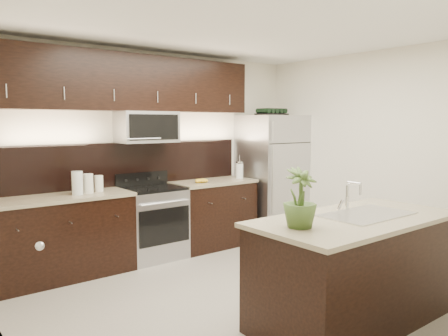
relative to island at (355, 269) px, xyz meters
name	(u,v)px	position (x,y,z in m)	size (l,w,h in m)	color
ground	(254,293)	(-0.29, 1.01, -0.47)	(4.50, 4.50, 0.00)	gray
room_walls	(249,129)	(-0.40, 0.97, 1.22)	(4.52, 4.02, 2.71)	silver
counter_run	(138,225)	(-0.75, 2.70, 0.00)	(3.51, 0.65, 0.94)	black
upper_fixtures	(132,92)	(-0.72, 2.84, 1.67)	(3.49, 0.40, 1.66)	black
island	(355,269)	(0.00, 0.00, 0.00)	(1.96, 0.96, 0.94)	black
sink_faucet	(366,213)	(0.15, 0.01, 0.48)	(0.84, 0.50, 0.28)	silver
refrigerator	(271,176)	(1.51, 2.64, 0.46)	(0.90, 0.81, 1.87)	#B2B2B7
wine_rack	(272,112)	(1.51, 2.64, 1.44)	(0.46, 0.29, 0.11)	black
plant	(300,198)	(-0.68, 0.04, 0.70)	(0.26, 0.26, 0.47)	#375020
canisters	(86,183)	(-1.41, 2.68, 0.59)	(0.40, 0.19, 0.27)	silver
french_press	(240,170)	(0.88, 2.65, 0.59)	(0.11, 0.11, 0.33)	silver
bananas	(197,181)	(0.11, 2.62, 0.50)	(0.19, 0.14, 0.06)	gold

